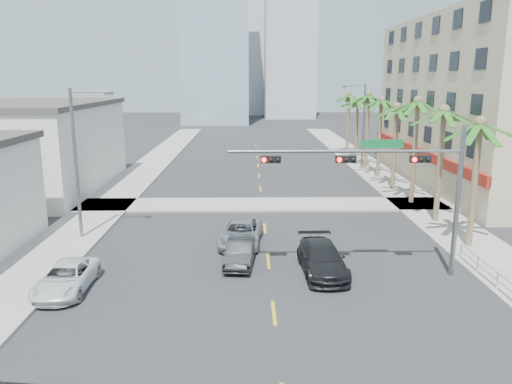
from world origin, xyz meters
TOP-DOWN VIEW (x-y plane):
  - ground at (0.00, 0.00)m, footprint 260.00×260.00m
  - sidewalk_right at (12.00, 20.00)m, footprint 4.00×120.00m
  - sidewalk_left at (-12.00, 20.00)m, footprint 4.00×120.00m
  - sidewalk_cross at (0.00, 22.00)m, footprint 80.00×4.00m
  - building_right at (21.99, 30.00)m, footprint 15.25×28.00m
  - building_left_far at (-19.50, 28.00)m, footprint 11.00×18.00m
  - tower_far_left at (-8.00, 95.00)m, footprint 14.00×14.00m
  - tower_far_center at (-3.00, 125.00)m, footprint 16.00×16.00m
  - traffic_signal_mast at (5.78, 7.95)m, footprint 11.12×0.54m
  - palm_tree_0 at (11.60, 12.00)m, footprint 4.80×4.80m
  - palm_tree_1 at (11.60, 17.20)m, footprint 4.80×4.80m
  - palm_tree_2 at (11.60, 22.40)m, footprint 4.80×4.80m
  - palm_tree_3 at (11.60, 27.60)m, footprint 4.80×4.80m
  - palm_tree_4 at (11.60, 32.80)m, footprint 4.80×4.80m
  - palm_tree_5 at (11.60, 38.00)m, footprint 4.80×4.80m
  - palm_tree_6 at (11.60, 43.20)m, footprint 4.80×4.80m
  - palm_tree_7 at (11.60, 48.40)m, footprint 4.80×4.80m
  - streetlight_left at (-11.00, 14.00)m, footprint 2.55×0.25m
  - streetlight_right at (11.00, 38.00)m, footprint 2.55×0.25m
  - guardrail at (10.30, 6.00)m, footprint 0.08×8.08m
  - car_parked_far at (-9.40, 6.37)m, footprint 2.09×4.52m
  - car_lane_left at (-1.50, 9.65)m, footprint 1.70×4.04m
  - car_lane_center at (-1.50, 12.84)m, footprint 2.73×5.16m
  - car_lane_right at (2.63, 8.39)m, footprint 2.29×5.18m

SIDE VIEW (x-z plane):
  - ground at x=0.00m, z-range 0.00..0.00m
  - sidewalk_right at x=12.00m, z-range 0.00..0.15m
  - sidewalk_left at x=-12.00m, z-range 0.00..0.15m
  - sidewalk_cross at x=0.00m, z-range 0.00..0.15m
  - car_parked_far at x=-9.40m, z-range 0.00..1.26m
  - car_lane_left at x=-1.50m, z-range 0.00..1.30m
  - guardrail at x=10.30m, z-range 0.17..1.17m
  - car_lane_center at x=-1.50m, z-range 0.00..1.38m
  - car_lane_right at x=2.63m, z-range 0.00..1.48m
  - building_left_far at x=-19.50m, z-range 0.00..7.20m
  - streetlight_left at x=-11.00m, z-range 0.56..9.56m
  - streetlight_right at x=11.00m, z-range 0.56..9.56m
  - traffic_signal_mast at x=5.78m, z-range 1.46..8.66m
  - palm_tree_0 at x=11.60m, z-range 3.18..10.98m
  - palm_tree_3 at x=11.60m, z-range 3.18..10.98m
  - palm_tree_6 at x=11.60m, z-range 3.18..10.98m
  - palm_tree_1 at x=11.60m, z-range 3.35..11.51m
  - palm_tree_4 at x=11.60m, z-range 3.35..11.51m
  - palm_tree_7 at x=11.60m, z-range 3.35..11.51m
  - building_right at x=21.99m, z-range 0.00..15.00m
  - palm_tree_2 at x=11.60m, z-range 3.52..12.04m
  - palm_tree_5 at x=11.60m, z-range 3.52..12.04m
  - tower_far_center at x=-3.00m, z-range 0.00..42.00m
  - tower_far_left at x=-8.00m, z-range 0.00..48.00m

